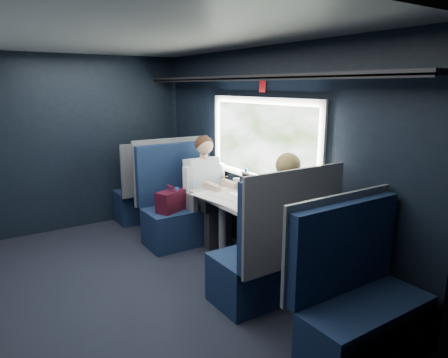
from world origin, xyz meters
TOP-DOWN VIEW (x-y plane):
  - ground at (0.00, 0.00)m, footprint 2.80×4.20m
  - room_shell at (0.02, 0.00)m, footprint 3.00×4.40m
  - table at (1.03, 0.00)m, footprint 0.62×1.00m
  - seat_bay_near at (0.84, 0.87)m, footprint 1.04×0.62m
  - seat_bay_far at (0.85, -0.87)m, footprint 1.04×0.62m
  - seat_row_front at (0.85, 1.80)m, footprint 1.04×0.51m
  - seat_row_back at (0.85, -1.80)m, footprint 1.04×0.51m
  - man at (1.10, 0.70)m, footprint 0.53×0.56m
  - woman at (1.10, -0.71)m, footprint 0.53×0.56m
  - papers at (0.98, 0.00)m, footprint 0.61×0.81m
  - laptop at (1.20, 0.01)m, footprint 0.23×0.30m
  - bottle_small at (1.32, 0.19)m, footprint 0.07×0.07m
  - cup at (1.29, 0.34)m, footprint 0.08×0.08m

SIDE VIEW (x-z plane):
  - ground at x=0.00m, z-range -0.01..0.00m
  - seat_row_front at x=0.85m, z-range -0.17..0.99m
  - seat_row_back at x=0.85m, z-range -0.17..0.99m
  - seat_bay_far at x=0.85m, z-range -0.22..1.04m
  - seat_bay_near at x=0.84m, z-range -0.21..1.05m
  - table at x=1.03m, z-range 0.29..1.03m
  - man at x=1.10m, z-range 0.06..1.38m
  - woman at x=1.10m, z-range 0.07..1.39m
  - papers at x=0.98m, z-range 0.74..0.75m
  - cup at x=1.29m, z-range 0.74..0.84m
  - laptop at x=1.20m, z-range 0.69..0.92m
  - bottle_small at x=1.32m, z-range 0.73..0.97m
  - room_shell at x=0.02m, z-range 0.28..2.68m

